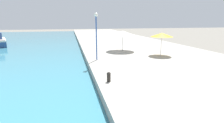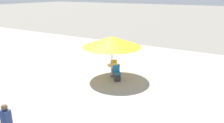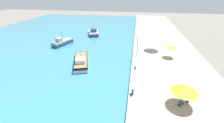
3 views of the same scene
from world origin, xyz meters
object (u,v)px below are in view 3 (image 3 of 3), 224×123
Objects in this scene: lamppost at (138,43)px; mooring_bollard at (135,68)px; cafe_umbrella_pink at (185,90)px; fishing_boat_mid at (62,42)px; fishing_boat_near at (81,61)px; cafe_umbrella_white at (171,47)px; fishing_boat_far at (93,32)px; cafe_chair_right at (180,104)px; person_at_quay at (132,92)px; cafe_umbrella_striped at (154,41)px; cafe_chair_left at (187,100)px; cafe_table at (183,100)px.

mooring_bollard is at bearing -91.83° from lamppost.
fishing_boat_mid is at bearing 142.67° from cafe_umbrella_pink.
fishing_boat_near reaches higher than cafe_umbrella_white.
cafe_chair_right is (21.17, -33.07, 0.06)m from fishing_boat_far.
cafe_umbrella_pink is 10.92m from mooring_bollard.
cafe_umbrella_striped is at bearing 76.77° from person_at_quay.
person_at_quay reaches higher than cafe_chair_left.
lamppost is at bearing -174.20° from cafe_umbrella_white.
cafe_umbrella_pink is at bearing -77.93° from cafe_chair_right.
cafe_umbrella_striped is 12.00m from mooring_bollard.
cafe_umbrella_pink is 5.30× the size of mooring_bollard.
cafe_umbrella_striped reaches higher than person_at_quay.
cafe_umbrella_white is 5.09m from cafe_umbrella_striped.
cafe_table is at bearing -52.59° from mooring_bollard.
cafe_umbrella_striped reaches higher than cafe_umbrella_pink.
cafe_umbrella_striped is at bearing 48.38° from lamppost.
lamppost is (11.77, 4.88, 3.01)m from fishing_boat_near.
cafe_umbrella_pink is 4.34× the size of cafe_table.
cafe_table is (0.15, -0.04, -1.70)m from cafe_umbrella_pink.
fishing_boat_mid is at bearing 135.85° from person_at_quay.
mooring_bollard is at bearing -11.16° from cafe_chair_right.
cafe_umbrella_pink is (18.02, -10.27, 2.15)m from fishing_boat_near.
cafe_chair_left is 1.00× the size of cafe_chair_right.
cafe_chair_left is 10.99m from mooring_bollard.
fishing_boat_mid is 28.94m from person_at_quay.
cafe_table is at bearing -15.73° from cafe_umbrella_pink.
cafe_table is 0.75m from cafe_chair_right.
cafe_chair_right is at bearing -135.16° from cafe_table.
cafe_chair_right is at bearing -56.33° from mooring_bollard.
fishing_boat_mid is 8.54× the size of cafe_table.
lamppost is (21.19, -5.78, 2.84)m from fishing_boat_mid.
fishing_boat_far reaches higher than mooring_bollard.
mooring_bollard is (-7.23, 8.27, 0.02)m from cafe_chair_left.
fishing_boat_far is 39.05m from cafe_umbrella_pink.
cafe_umbrella_pink reaches higher than person_at_quay.
cafe_umbrella_white is 16.08m from cafe_table.
person_at_quay is at bearing 173.42° from cafe_umbrella_pink.
cafe_umbrella_striped is 3.42× the size of person_at_quay.
fishing_boat_far is 2.91× the size of cafe_umbrella_white.
fishing_boat_near reaches higher than cafe_chair_right.
fishing_boat_far is at bearing 80.24° from fishing_boat_near.
cafe_umbrella_pink reaches higher than cafe_chair_left.
fishing_boat_near reaches higher than cafe_umbrella_pink.
fishing_boat_near is 2.05× the size of lamppost.
cafe_umbrella_striped reaches higher than cafe_table.
cafe_table is (2.39, -19.71, -1.73)m from cafe_umbrella_striped.
cafe_umbrella_striped is 19.93m from cafe_table.
person_at_quay is (-7.45, 0.45, 0.14)m from cafe_chair_left.
person_at_quay reaches higher than mooring_bollard.
cafe_table is 0.88× the size of cafe_chair_left.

